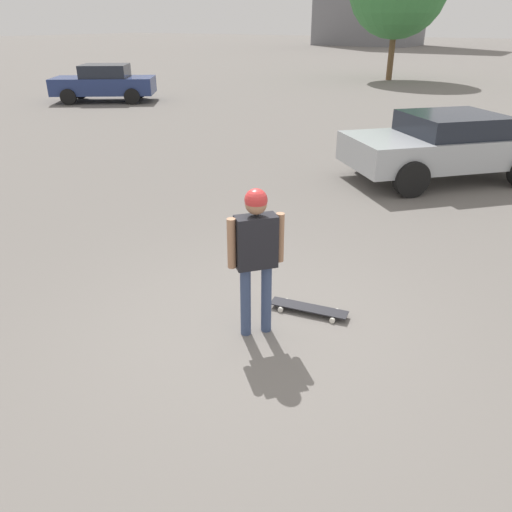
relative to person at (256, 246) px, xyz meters
name	(u,v)px	position (x,y,z in m)	size (l,w,h in m)	color
ground_plane	(256,332)	(0.00, 0.00, -1.04)	(220.00, 220.00, 0.00)	slate
person	(256,246)	(0.00, 0.00, 0.00)	(0.48, 0.43, 1.65)	#38476B
skateboard	(309,308)	(-0.66, 0.31, -0.98)	(0.36, 0.94, 0.07)	#232328
car_parked_near	(446,145)	(-7.14, 0.24, -0.30)	(4.31, 4.21, 1.38)	#ADB2B7
car_parked_far	(104,83)	(-11.28, -14.68, -0.28)	(3.89, 4.42, 1.48)	navy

